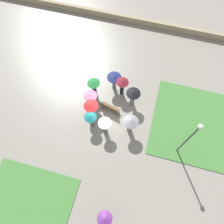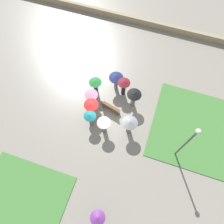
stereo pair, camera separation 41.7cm
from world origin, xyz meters
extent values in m
plane|color=gray|center=(0.00, 0.00, 0.00)|extent=(90.00, 90.00, 0.00)
cube|color=#427A38|center=(-7.81, -1.16, 0.03)|extent=(8.26, 6.74, 0.06)
cube|color=gray|center=(0.00, -10.74, 0.35)|extent=(45.00, 0.35, 0.69)
cube|color=brown|center=(-0.17, -0.63, 0.42)|extent=(1.60, 0.78, 0.05)
cube|color=brown|center=(-0.13, -0.46, 0.68)|extent=(1.51, 0.42, 0.45)
cube|color=#383D42|center=(-0.82, -0.47, 0.20)|extent=(0.17, 0.39, 0.40)
cube|color=#383D42|center=(0.48, -0.79, 0.20)|extent=(0.17, 0.39, 0.40)
cylinder|color=#474C51|center=(-5.93, 1.33, 2.40)|extent=(0.12, 0.12, 4.80)
sphere|color=white|center=(-5.93, 1.33, 4.96)|extent=(0.32, 0.32, 0.32)
cylinder|color=slate|center=(0.11, -2.79, 0.50)|extent=(0.31, 0.31, 1.00)
sphere|color=tan|center=(0.11, -2.79, 1.11)|extent=(0.22, 0.22, 0.22)
cylinder|color=#4C4C4F|center=(0.11, -2.79, 1.40)|extent=(0.02, 0.02, 0.35)
cone|color=navy|center=(0.11, -2.79, 1.67)|extent=(1.17, 1.17, 0.20)
cylinder|color=#1E3328|center=(1.48, -0.71, 0.48)|extent=(0.40, 0.40, 0.96)
sphere|color=beige|center=(1.48, -0.71, 1.06)|extent=(0.19, 0.19, 0.19)
cylinder|color=#4C4C4F|center=(1.48, -0.71, 1.33)|extent=(0.02, 0.02, 0.35)
cone|color=pink|center=(1.48, -0.71, 1.60)|extent=(1.06, 1.06, 0.19)
cylinder|color=slate|center=(-2.06, 0.68, 0.57)|extent=(0.54, 0.54, 1.14)
sphere|color=#997051|center=(-2.06, 0.68, 1.25)|extent=(0.21, 0.21, 0.21)
cylinder|color=#4C4C4F|center=(-2.06, 0.68, 1.53)|extent=(0.02, 0.02, 0.35)
cone|color=gray|center=(-2.06, 0.68, 1.82)|extent=(1.15, 1.15, 0.23)
cylinder|color=#47382D|center=(1.14, 0.15, 0.50)|extent=(0.46, 0.46, 1.01)
sphere|color=brown|center=(1.14, 0.15, 1.12)|extent=(0.22, 0.22, 0.22)
cylinder|color=#4C4C4F|center=(1.14, 0.15, 1.40)|extent=(0.02, 0.02, 0.35)
cone|color=red|center=(1.14, 0.15, 1.68)|extent=(1.12, 1.12, 0.21)
cylinder|color=#2D2333|center=(1.55, -1.82, 0.51)|extent=(0.41, 0.41, 1.02)
sphere|color=tan|center=(1.55, -1.82, 1.13)|extent=(0.22, 0.22, 0.22)
cylinder|color=#4C4C4F|center=(1.55, -1.82, 1.42)|extent=(0.02, 0.02, 0.35)
cone|color=#237A38|center=(1.55, -1.82, 1.70)|extent=(1.03, 1.03, 0.23)
cylinder|color=slate|center=(0.92, 1.02, 0.49)|extent=(0.45, 0.45, 0.99)
sphere|color=brown|center=(0.92, 1.02, 1.09)|extent=(0.19, 0.19, 0.19)
cylinder|color=#4C4C4F|center=(0.92, 1.02, 1.36)|extent=(0.02, 0.02, 0.35)
cone|color=#197075|center=(0.92, 1.02, 1.66)|extent=(0.95, 0.95, 0.26)
cylinder|color=slate|center=(-1.71, -1.69, 0.56)|extent=(0.49, 0.49, 1.11)
sphere|color=brown|center=(-1.71, -1.69, 1.21)|extent=(0.21, 0.21, 0.21)
cylinder|color=#4C4C4F|center=(-1.71, -1.69, 1.49)|extent=(0.02, 0.02, 0.35)
cone|color=black|center=(-1.71, -1.69, 1.79)|extent=(1.13, 1.13, 0.25)
cylinder|color=black|center=(-0.65, -2.45, 0.57)|extent=(0.46, 0.46, 1.13)
sphere|color=brown|center=(-0.65, -2.45, 1.23)|extent=(0.20, 0.20, 0.20)
cylinder|color=#4C4C4F|center=(-0.65, -2.45, 1.51)|extent=(0.02, 0.02, 0.35)
cone|color=maroon|center=(-0.65, -2.45, 1.79)|extent=(1.01, 1.01, 0.22)
cylinder|color=slate|center=(-0.25, 1.23, 0.52)|extent=(0.35, 0.35, 1.03)
sphere|color=tan|center=(-0.25, 1.23, 1.14)|extent=(0.21, 0.21, 0.21)
cylinder|color=#4C4C4F|center=(-0.25, 1.23, 1.41)|extent=(0.02, 0.02, 0.35)
cone|color=white|center=(-0.25, 1.23, 1.69)|extent=(0.99, 0.99, 0.19)
cylinder|color=black|center=(-1.96, 7.22, 0.49)|extent=(0.52, 0.52, 0.97)
sphere|color=brown|center=(-1.96, 7.22, 1.07)|extent=(0.20, 0.20, 0.20)
cylinder|color=#4C4C4F|center=(-1.96, 7.22, 1.34)|extent=(0.02, 0.02, 0.35)
cone|color=#703389|center=(-1.96, 7.22, 1.63)|extent=(0.96, 0.96, 0.22)
camera|label=1|loc=(-2.32, 6.85, 16.27)|focal=35.00mm
camera|label=2|loc=(-2.72, 6.73, 16.27)|focal=35.00mm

